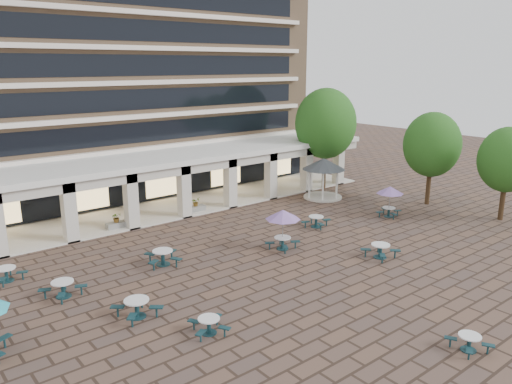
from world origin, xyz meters
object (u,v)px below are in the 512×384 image
at_px(picnic_table_1, 209,324).
at_px(planter_right, 196,207).
at_px(picnic_table_2, 469,341).
at_px(gazebo, 324,168).
at_px(planter_left, 117,223).

relative_size(picnic_table_1, planter_right, 1.25).
height_order(picnic_table_1, planter_right, planter_right).
height_order(picnic_table_1, picnic_table_2, picnic_table_1).
bearing_deg(picnic_table_2, gazebo, 73.72).
bearing_deg(planter_right, picnic_table_1, -120.56).
bearing_deg(planter_right, planter_left, 180.00).
bearing_deg(picnic_table_2, picnic_table_1, 149.83).
bearing_deg(planter_left, planter_right, -0.00).
xyz_separation_m(picnic_table_1, gazebo, (19.92, 12.35, 2.13)).
distance_m(picnic_table_2, planter_left, 23.59).
bearing_deg(gazebo, planter_left, 169.57).
bearing_deg(gazebo, planter_right, 163.62).
xyz_separation_m(picnic_table_2, planter_left, (-4.58, 23.14, 0.07)).
height_order(picnic_table_2, planter_left, planter_left).
distance_m(picnic_table_1, planter_left, 15.76).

